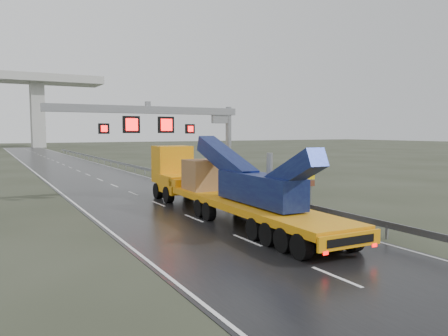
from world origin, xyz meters
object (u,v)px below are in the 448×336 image
striped_barrier (222,186)px  exit_sign_pair (306,183)px  sign_gantry (174,126)px  heavy_haul_truck (214,183)px

striped_barrier → exit_sign_pair: bearing=-88.6°
sign_gantry → exit_sign_pair: bearing=-47.2°
heavy_haul_truck → striped_barrier: heavy_haul_truck is taller
heavy_haul_truck → striped_barrier: 9.48m
sign_gantry → heavy_haul_truck: 7.75m
sign_gantry → exit_sign_pair: 10.92m
heavy_haul_truck → exit_sign_pair: bearing=-3.5°
striped_barrier → sign_gantry: bearing=-178.5°
sign_gantry → exit_sign_pair: (6.90, -7.43, -4.04)m
exit_sign_pair → striped_barrier: exit_sign_pair is taller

